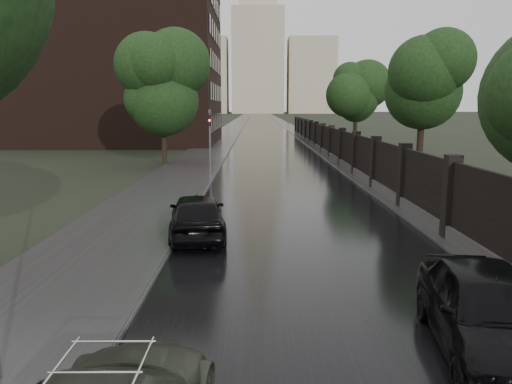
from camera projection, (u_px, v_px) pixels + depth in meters
name	position (u px, v px, depth m)	size (l,w,h in m)	color
road	(259.00, 117.00, 193.27)	(8.00, 420.00, 0.02)	black
sidewalk_left	(244.00, 117.00, 193.24)	(4.00, 420.00, 0.16)	#2D2D2D
verge_right	(273.00, 117.00, 193.27)	(3.00, 420.00, 0.08)	#2D2D2D
fence_right	(337.00, 149.00, 37.40)	(0.45, 75.72, 2.70)	#383533
tree_left_far	(163.00, 91.00, 34.68)	(4.25, 4.25, 7.39)	black
tree_right_b	(423.00, 92.00, 26.87)	(4.08, 4.08, 7.01)	black
tree_right_c	(356.00, 98.00, 44.61)	(4.08, 4.08, 7.01)	black
traffic_light	(210.00, 136.00, 30.23)	(0.16, 0.32, 4.00)	#59595E
brick_building	(108.00, 53.00, 55.54)	(24.00, 18.00, 20.00)	black
stalinist_tower	(258.00, 48.00, 295.17)	(92.00, 30.00, 159.00)	tan
hatchback_left	(197.00, 215.00, 15.96)	(1.75, 4.34, 1.48)	black
car_right_near	(489.00, 311.00, 8.40)	(1.83, 4.56, 1.55)	black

